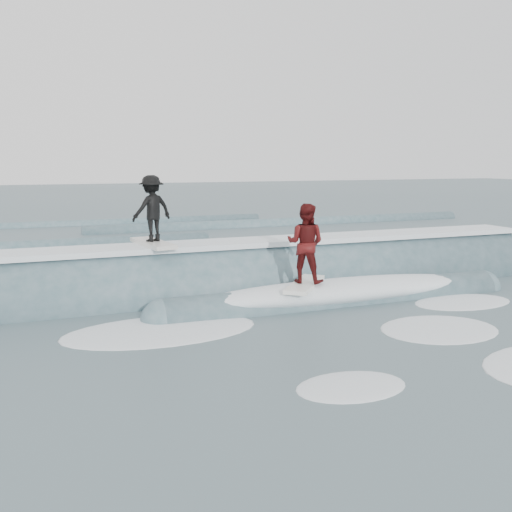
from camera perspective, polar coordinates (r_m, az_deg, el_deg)
name	(u,v)px	position (r m, az deg, el deg)	size (l,w,h in m)	color
ground	(307,329)	(12.15, 5.12, -7.28)	(160.00, 160.00, 0.00)	#3D5059
breaking_wave	(252,290)	(15.50, -0.40, -3.39)	(20.53, 4.09, 2.61)	#3B5B63
surfer_black	(152,212)	(14.66, -10.37, 4.39)	(1.23, 2.06, 1.77)	silver
surfer_red	(305,247)	(13.70, 4.96, 0.95)	(1.71, 1.89, 2.01)	white
whitewater	(387,335)	(11.96, 12.93, -7.75)	(10.46, 6.81, 0.10)	white
far_swells	(139,233)	(28.67, -11.58, 2.31)	(38.93, 8.65, 0.80)	#3B5B63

